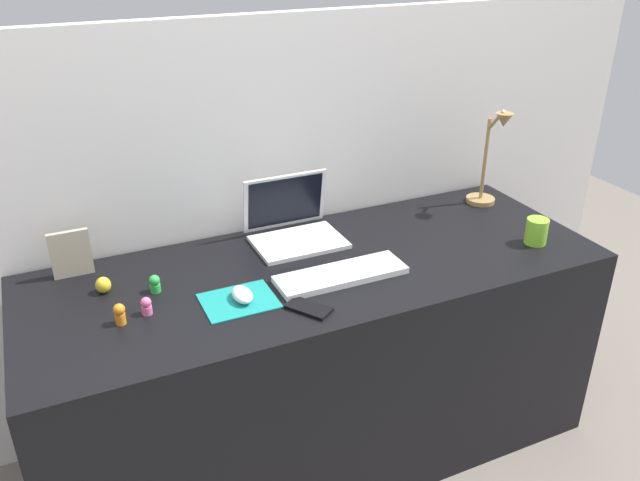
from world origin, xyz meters
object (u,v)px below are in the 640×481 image
at_px(coffee_mug, 536,231).
at_px(laptop, 294,223).
at_px(keyboard, 341,275).
at_px(toy_figurine_pink, 146,306).
at_px(mouse, 242,295).
at_px(cell_phone, 309,308).
at_px(toy_figurine_green, 155,284).
at_px(picture_frame, 71,254).
at_px(desk_lamp, 491,161).
at_px(toy_figurine_orange, 120,313).
at_px(toy_figurine_yellow, 103,285).

bearing_deg(coffee_mug, laptop, 152.40).
height_order(keyboard, toy_figurine_pink, toy_figurine_pink).
distance_m(mouse, coffee_mug, 1.03).
relative_size(laptop, cell_phone, 2.34).
height_order(cell_phone, toy_figurine_green, toy_figurine_green).
distance_m(laptop, picture_frame, 0.72).
xyz_separation_m(desk_lamp, coffee_mug, (-0.05, -0.33, -0.13)).
height_order(coffee_mug, toy_figurine_green, coffee_mug).
relative_size(laptop, mouse, 3.12).
bearing_deg(desk_lamp, toy_figurine_pink, -170.41).
xyz_separation_m(desk_lamp, toy_figurine_green, (-1.29, -0.12, -0.15)).
distance_m(desk_lamp, toy_figurine_orange, 1.44).
xyz_separation_m(cell_phone, desk_lamp, (0.92, 0.40, 0.17)).
xyz_separation_m(desk_lamp, toy_figurine_yellow, (-1.43, -0.06, -0.15)).
distance_m(mouse, toy_figurine_pink, 0.27).
bearing_deg(picture_frame, toy_figurine_orange, -75.46).
relative_size(laptop, toy_figurine_green, 5.47).
xyz_separation_m(cell_phone, toy_figurine_orange, (-0.49, 0.15, 0.03)).
height_order(laptop, toy_figurine_yellow, laptop).
bearing_deg(toy_figurine_orange, toy_figurine_yellow, 95.35).
bearing_deg(laptop, cell_phone, -107.38).
xyz_separation_m(coffee_mug, toy_figurine_yellow, (-1.38, 0.28, -0.02)).
xyz_separation_m(laptop, cell_phone, (-0.14, -0.44, -0.05)).
bearing_deg(toy_figurine_green, coffee_mug, -9.97).
xyz_separation_m(coffee_mug, toy_figurine_orange, (-1.36, 0.09, -0.01)).
bearing_deg(toy_figurine_yellow, desk_lamp, 2.22).
bearing_deg(laptop, mouse, -132.56).
height_order(cell_phone, toy_figurine_yellow, toy_figurine_yellow).
bearing_deg(toy_figurine_yellow, toy_figurine_orange, -84.65).
height_order(laptop, toy_figurine_green, laptop).
distance_m(picture_frame, toy_figurine_green, 0.29).
relative_size(cell_phone, picture_frame, 0.85).
bearing_deg(toy_figurine_green, toy_figurine_orange, -133.13).
distance_m(toy_figurine_pink, toy_figurine_yellow, 0.19).
xyz_separation_m(cell_phone, picture_frame, (-0.58, 0.48, 0.07)).
relative_size(keyboard, desk_lamp, 1.07).
distance_m(laptop, toy_figurine_yellow, 0.66).
xyz_separation_m(desk_lamp, toy_figurine_orange, (-1.41, -0.25, -0.15)).
distance_m(keyboard, toy_figurine_pink, 0.58).
distance_m(desk_lamp, toy_figurine_yellow, 1.44).
height_order(mouse, toy_figurine_orange, toy_figurine_orange).
bearing_deg(toy_figurine_pink, picture_frame, 117.21).
bearing_deg(toy_figurine_green, desk_lamp, 5.12).
distance_m(toy_figurine_yellow, toy_figurine_green, 0.15).
distance_m(mouse, toy_figurine_orange, 0.34).
bearing_deg(toy_figurine_yellow, toy_figurine_pink, -61.47).
relative_size(cell_phone, toy_figurine_pink, 2.45).
relative_size(picture_frame, toy_figurine_yellow, 3.03).
bearing_deg(toy_figurine_orange, desk_lamp, 9.85).
relative_size(laptop, toy_figurine_orange, 4.86).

